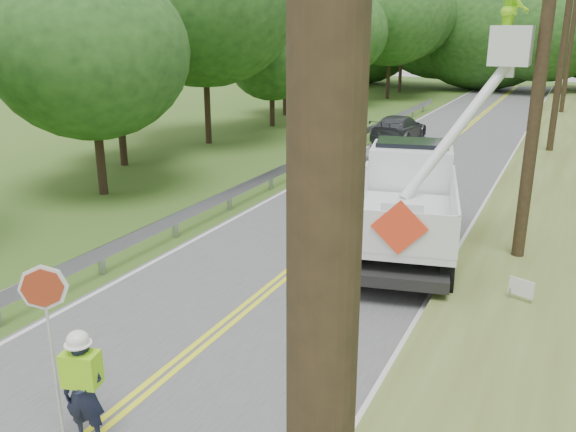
% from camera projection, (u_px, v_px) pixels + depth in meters
% --- Properties ---
extents(ground, '(140.00, 140.00, 0.00)m').
position_uv_depth(ground, '(123.00, 409.00, 9.32)').
color(ground, '#3B5921').
rests_on(ground, ground).
extents(road, '(7.20, 96.00, 0.03)m').
position_uv_depth(road, '(384.00, 195.00, 21.33)').
color(road, '#525154').
rests_on(road, ground).
extents(guardrail, '(0.18, 48.00, 0.77)m').
position_uv_depth(guardrail, '(295.00, 165.00, 23.61)').
color(guardrail, '#96989E').
rests_on(guardrail, ground).
extents(utility_poles, '(1.60, 43.30, 10.00)m').
position_uv_depth(utility_poles, '(558.00, 44.00, 20.24)').
color(utility_poles, '#2C2317').
rests_on(utility_poles, ground).
extents(treeline_left, '(11.82, 57.11, 11.45)m').
position_uv_depth(treeline_left, '(312.00, 22.00, 38.24)').
color(treeline_left, '#332319').
rests_on(treeline_left, ground).
extents(treeline_horizon, '(58.23, 15.47, 11.79)m').
position_uv_depth(treeline_horizon, '(517.00, 32.00, 55.80)').
color(treeline_horizon, '#1D4218').
rests_on(treeline_horizon, ground).
extents(flagger, '(1.07, 0.55, 2.72)m').
position_uv_depth(flagger, '(82.00, 383.00, 8.27)').
color(flagger, '#191E33').
rests_on(flagger, road).
extents(bucket_truck, '(4.55, 7.55, 7.01)m').
position_uv_depth(bucket_truck, '(414.00, 186.00, 16.33)').
color(bucket_truck, black).
rests_on(bucket_truck, road).
extents(suv_silver, '(3.43, 5.59, 1.45)m').
position_uv_depth(suv_silver, '(346.00, 171.00, 21.77)').
color(suv_silver, '#AEB0B5').
rests_on(suv_silver, road).
extents(suv_darkgrey, '(2.18, 4.88, 1.39)m').
position_uv_depth(suv_darkgrey, '(399.00, 128.00, 31.32)').
color(suv_darkgrey, '#393C41').
rests_on(suv_darkgrey, road).
extents(stop_sign_permanent, '(0.57, 0.06, 2.70)m').
position_uv_depth(stop_sign_permanent, '(354.00, 112.00, 29.52)').
color(stop_sign_permanent, '#96989E').
rests_on(stop_sign_permanent, ground).
extents(yard_sign, '(0.52, 0.22, 0.79)m').
position_uv_depth(yard_sign, '(521.00, 289.00, 12.29)').
color(yard_sign, white).
rests_on(yard_sign, ground).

